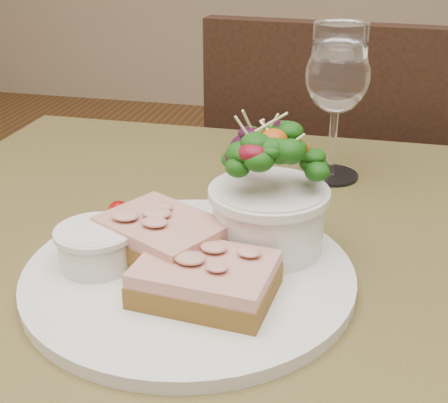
% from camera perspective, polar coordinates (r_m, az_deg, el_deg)
% --- Properties ---
extents(cafe_table, '(0.80, 0.80, 0.75)m').
position_cam_1_polar(cafe_table, '(0.64, 0.17, -13.81)').
color(cafe_table, '#4C4520').
rests_on(cafe_table, ground).
extents(chair_far, '(0.45, 0.45, 0.90)m').
position_cam_1_polar(chair_far, '(1.38, 9.39, -8.74)').
color(chair_far, black).
rests_on(chair_far, ground).
extents(dinner_plate, '(0.30, 0.30, 0.01)m').
position_cam_1_polar(dinner_plate, '(0.57, -3.22, -6.69)').
color(dinner_plate, white).
rests_on(dinner_plate, cafe_table).
extents(sandwich_front, '(0.12, 0.09, 0.03)m').
position_cam_1_polar(sandwich_front, '(0.52, -1.71, -7.09)').
color(sandwich_front, '#4A3113').
rests_on(sandwich_front, dinner_plate).
extents(sandwich_back, '(0.13, 0.12, 0.03)m').
position_cam_1_polar(sandwich_back, '(0.57, -5.63, -3.13)').
color(sandwich_back, '#4A3113').
rests_on(sandwich_back, dinner_plate).
extents(ramekin, '(0.07, 0.07, 0.04)m').
position_cam_1_polar(ramekin, '(0.57, -11.60, -3.93)').
color(ramekin, silver).
rests_on(ramekin, dinner_plate).
extents(salad_bowl, '(0.10, 0.10, 0.13)m').
position_cam_1_polar(salad_bowl, '(0.57, 4.15, 1.04)').
color(salad_bowl, white).
rests_on(salad_bowl, dinner_plate).
extents(garnish, '(0.05, 0.04, 0.02)m').
position_cam_1_polar(garnish, '(0.65, -8.59, -0.98)').
color(garnish, '#093209').
rests_on(garnish, dinner_plate).
extents(wine_glass, '(0.08, 0.08, 0.18)m').
position_cam_1_polar(wine_glass, '(0.76, 10.32, 10.89)').
color(wine_glass, white).
rests_on(wine_glass, cafe_table).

